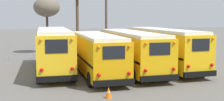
{
  "coord_description": "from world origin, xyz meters",
  "views": [
    {
      "loc": [
        -5.41,
        -20.7,
        4.22
      ],
      "look_at": [
        0.0,
        0.2,
        1.62
      ],
      "focal_mm": 45.0,
      "sensor_mm": 36.0,
      "label": 1
    }
  ],
  "objects": [
    {
      "name": "fence_line",
      "position": [
        -0.0,
        7.99,
        0.98
      ],
      "size": [
        16.86,
        0.06,
        1.42
      ],
      "color": "#939399",
      "rests_on": "ground"
    },
    {
      "name": "school_bus_2",
      "position": [
        1.47,
        0.05,
        1.69
      ],
      "size": [
        2.68,
        10.96,
        3.08
      ],
      "color": "#EAAA0F",
      "rests_on": "ground"
    },
    {
      "name": "school_bus_1",
      "position": [
        -1.47,
        -0.96,
        1.62
      ],
      "size": [
        2.58,
        9.64,
        2.98
      ],
      "color": "#E5A00C",
      "rests_on": "ground"
    },
    {
      "name": "bare_tree_1",
      "position": [
        -4.53,
        12.25,
        5.26
      ],
      "size": [
        2.94,
        2.94,
        6.41
      ],
      "color": "#473323",
      "rests_on": "ground"
    },
    {
      "name": "utility_pole",
      "position": [
        2.02,
        10.63,
        4.4
      ],
      "size": [
        1.8,
        0.27,
        8.45
      ],
      "color": "brown",
      "rests_on": "ground"
    },
    {
      "name": "traffic_cone",
      "position": [
        -2.02,
        -6.88,
        0.3
      ],
      "size": [
        0.36,
        0.36,
        0.59
      ],
      "color": "orange",
      "rests_on": "ground"
    },
    {
      "name": "school_bus_3",
      "position": [
        4.4,
        0.53,
        1.76
      ],
      "size": [
        2.79,
        10.93,
        3.23
      ],
      "color": "yellow",
      "rests_on": "ground"
    },
    {
      "name": "ground_plane",
      "position": [
        0.0,
        0.0,
        0.0
      ],
      "size": [
        160.0,
        160.0,
        0.0
      ],
      "primitive_type": "plane",
      "color": "#66635E"
    },
    {
      "name": "school_bus_0",
      "position": [
        -4.4,
        1.09,
        1.79
      ],
      "size": [
        2.62,
        10.23,
        3.3
      ],
      "color": "yellow",
      "rests_on": "ground"
    }
  ]
}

